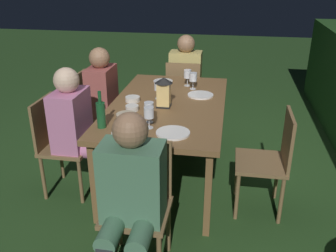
{
  "coord_description": "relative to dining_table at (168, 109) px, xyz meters",
  "views": [
    {
      "loc": [
        3.11,
        0.53,
        1.91
      ],
      "look_at": [
        0.0,
        0.0,
        0.53
      ],
      "focal_mm": 39.64,
      "sensor_mm": 36.0,
      "label": 1
    }
  ],
  "objects": [
    {
      "name": "person_in_pink",
      "position": [
        0.4,
        -0.7,
        -0.06
      ],
      "size": [
        0.38,
        0.47,
        1.15
      ],
      "color": "#C675A3",
      "rests_on": "ground"
    },
    {
      "name": "wine_glass_e",
      "position": [
        -0.45,
        0.18,
        0.17
      ],
      "size": [
        0.08,
        0.08,
        0.17
      ],
      "color": "silver",
      "rests_on": "dining_table"
    },
    {
      "name": "plate_c",
      "position": [
        -0.64,
        -0.16,
        0.06
      ],
      "size": [
        0.21,
        0.21,
        0.01
      ],
      "primitive_type": "cylinder",
      "color": "white",
      "rests_on": "dining_table"
    },
    {
      "name": "bowl_olives",
      "position": [
        0.43,
        -0.27,
        0.08
      ],
      "size": [
        0.17,
        0.17,
        0.05
      ],
      "color": "#BCAD8E",
      "rests_on": "dining_table"
    },
    {
      "name": "wine_glass_b",
      "position": [
        0.46,
        -0.07,
        0.17
      ],
      "size": [
        0.08,
        0.08,
        0.17
      ],
      "color": "silver",
      "rests_on": "dining_table"
    },
    {
      "name": "chair_side_left_b",
      "position": [
        0.4,
        -0.9,
        -0.21
      ],
      "size": [
        0.42,
        0.4,
        0.87
      ],
      "color": "brown",
      "rests_on": "ground"
    },
    {
      "name": "chair_head_near",
      "position": [
        -1.13,
        0.0,
        -0.21
      ],
      "size": [
        0.4,
        0.42,
        0.87
      ],
      "color": "brown",
      "rests_on": "ground"
    },
    {
      "name": "wine_glass_d",
      "position": [
        -0.11,
        -0.11,
        0.17
      ],
      "size": [
        0.08,
        0.08,
        0.17
      ],
      "color": "silver",
      "rests_on": "dining_table"
    },
    {
      "name": "bowl_salad",
      "position": [
        0.01,
        -0.33,
        0.08
      ],
      "size": [
        0.13,
        0.13,
        0.04
      ],
      "color": "silver",
      "rests_on": "dining_table"
    },
    {
      "name": "person_in_rust",
      "position": [
        -0.4,
        -0.7,
        -0.06
      ],
      "size": [
        0.38,
        0.47,
        1.15
      ],
      "color": "#9E4C47",
      "rests_on": "ground"
    },
    {
      "name": "chair_head_far",
      "position": [
        1.13,
        0.0,
        -0.21
      ],
      "size": [
        0.4,
        0.42,
        0.87
      ],
      "color": "brown",
      "rests_on": "ground"
    },
    {
      "name": "dining_table",
      "position": [
        0.0,
        0.0,
        0.0
      ],
      "size": [
        1.76,
        1.01,
        0.75
      ],
      "color": "brown",
      "rests_on": "ground"
    },
    {
      "name": "person_in_green",
      "position": [
        1.32,
        0.0,
        -0.06
      ],
      "size": [
        0.48,
        0.38,
        1.15
      ],
      "color": "#4C7A5B",
      "rests_on": "ground"
    },
    {
      "name": "green_bottle_on_table",
      "position": [
        0.62,
        -0.41,
        0.16
      ],
      "size": [
        0.07,
        0.07,
        0.29
      ],
      "color": "#195128",
      "rests_on": "dining_table"
    },
    {
      "name": "chair_side_left_a",
      "position": [
        -0.4,
        -0.9,
        -0.21
      ],
      "size": [
        0.42,
        0.4,
        0.87
      ],
      "color": "brown",
      "rests_on": "ground"
    },
    {
      "name": "lantern_centerpiece",
      "position": [
        0.09,
        -0.02,
        0.2
      ],
      "size": [
        0.15,
        0.15,
        0.27
      ],
      "color": "black",
      "rests_on": "dining_table"
    },
    {
      "name": "plate_b",
      "position": [
        -0.25,
        0.27,
        0.06
      ],
      "size": [
        0.25,
        0.25,
        0.01
      ],
      "primitive_type": "cylinder",
      "color": "white",
      "rests_on": "dining_table"
    },
    {
      "name": "bowl_bread",
      "position": [
        0.23,
        -0.27,
        0.08
      ],
      "size": [
        0.11,
        0.11,
        0.04
      ],
      "color": "silver",
      "rests_on": "dining_table"
    },
    {
      "name": "plate_d",
      "position": [
        0.64,
        0.15,
        0.06
      ],
      "size": [
        0.25,
        0.25,
        0.01
      ],
      "primitive_type": "cylinder",
      "color": "white",
      "rests_on": "dining_table"
    },
    {
      "name": "chair_side_right_b",
      "position": [
        0.4,
        0.9,
        -0.21
      ],
      "size": [
        0.42,
        0.4,
        0.87
      ],
      "color": "brown",
      "rests_on": "ground"
    },
    {
      "name": "person_in_mustard",
      "position": [
        -1.32,
        0.0,
        -0.06
      ],
      "size": [
        0.48,
        0.38,
        1.15
      ],
      "color": "tan",
      "rests_on": "ground"
    },
    {
      "name": "ground_plane",
      "position": [
        0.0,
        0.0,
        -0.7
      ],
      "size": [
        16.0,
        16.0,
        0.0
      ],
      "primitive_type": "plane",
      "color": "#26471E"
    },
    {
      "name": "wine_glass_c",
      "position": [
        0.57,
        -0.05,
        0.17
      ],
      "size": [
        0.08,
        0.08,
        0.17
      ],
      "color": "silver",
      "rests_on": "dining_table"
    },
    {
      "name": "plate_a",
      "position": [
        0.71,
        -0.2,
        0.06
      ],
      "size": [
        0.21,
        0.21,
        0.01
      ],
      "primitive_type": "cylinder",
      "color": "white",
      "rests_on": "dining_table"
    },
    {
      "name": "wine_glass_a",
      "position": [
        -0.55,
        0.11,
        0.17
      ],
      "size": [
        0.08,
        0.08,
        0.17
      ],
      "color": "silver",
      "rests_on": "dining_table"
    }
  ]
}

